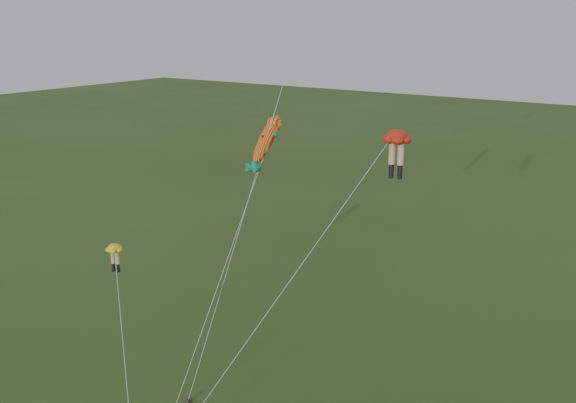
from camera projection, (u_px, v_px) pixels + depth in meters
The scene contains 3 objects.
legs_kite_red_mid at pixel (394, 144), 33.10m from camera, with size 7.64×11.73×15.46m.
legs_kite_yellow at pixel (115, 256), 36.72m from camera, with size 4.08×3.47×8.53m.
fish_kite at pixel (266, 141), 35.33m from camera, with size 2.24×8.72×16.01m.
Camera 1 is at (21.09, -22.92, 20.96)m, focal length 40.00 mm.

